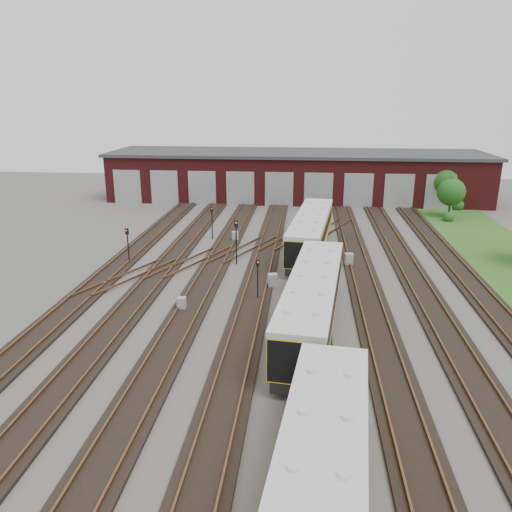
# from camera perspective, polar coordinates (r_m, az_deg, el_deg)

# --- Properties ---
(ground) EXTENTS (120.00, 120.00, 0.00)m
(ground) POSITION_cam_1_polar(r_m,az_deg,el_deg) (32.29, 2.74, -7.01)
(ground) COLOR #4D4A48
(ground) RESTS_ON ground
(track_network) EXTENTS (30.40, 70.00, 0.33)m
(track_network) POSITION_cam_1_polar(r_m,az_deg,el_deg) (32.79, 2.51, -6.40)
(track_network) COLOR black
(track_network) RESTS_ON ground
(maintenance_shed) EXTENTS (51.00, 12.50, 6.35)m
(maintenance_shed) POSITION_cam_1_polar(r_m,az_deg,el_deg) (70.04, 4.59, 9.23)
(maintenance_shed) COLOR #521416
(maintenance_shed) RESTS_ON ground
(metro_train) EXTENTS (4.38, 47.46, 3.15)m
(metro_train) POSITION_cam_1_polar(r_m,az_deg,el_deg) (29.87, 6.46, -5.15)
(metro_train) COLOR black
(metro_train) RESTS_ON ground
(signal_mast_0) EXTENTS (0.28, 0.26, 3.06)m
(signal_mast_0) POSITION_cam_1_polar(r_m,az_deg,el_deg) (43.17, -14.45, 1.67)
(signal_mast_0) COLOR black
(signal_mast_0) RESTS_ON ground
(signal_mast_1) EXTENTS (0.29, 0.27, 3.27)m
(signal_mast_1) POSITION_cam_1_polar(r_m,az_deg,el_deg) (49.26, -5.06, 4.27)
(signal_mast_1) COLOR black
(signal_mast_1) RESTS_ON ground
(signal_mast_2) EXTENTS (0.30, 0.28, 3.79)m
(signal_mast_2) POSITION_cam_1_polar(r_m,az_deg,el_deg) (41.48, -2.28, 2.20)
(signal_mast_2) COLOR black
(signal_mast_2) RESTS_ON ground
(signal_mast_3) EXTENTS (0.25, 0.23, 2.93)m
(signal_mast_3) POSITION_cam_1_polar(r_m,az_deg,el_deg) (34.18, 0.19, -2.18)
(signal_mast_3) COLOR black
(signal_mast_3) RESTS_ON ground
(relay_cabinet_0) EXTENTS (0.56, 0.47, 0.92)m
(relay_cabinet_0) POSITION_cam_1_polar(r_m,az_deg,el_deg) (33.41, -8.49, -5.45)
(relay_cabinet_0) COLOR #97999C
(relay_cabinet_0) RESTS_ON ground
(relay_cabinet_1) EXTENTS (0.71, 0.65, 0.98)m
(relay_cabinet_1) POSITION_cam_1_polar(r_m,az_deg,el_deg) (48.75, -2.41, 2.25)
(relay_cabinet_1) COLOR #97999C
(relay_cabinet_1) RESTS_ON ground
(relay_cabinet_2) EXTENTS (0.79, 0.71, 1.11)m
(relay_cabinet_2) POSITION_cam_1_polar(r_m,az_deg,el_deg) (36.79, 1.91, -2.88)
(relay_cabinet_2) COLOR #97999C
(relay_cabinet_2) RESTS_ON ground
(relay_cabinet_3) EXTENTS (0.73, 0.64, 1.09)m
(relay_cabinet_3) POSITION_cam_1_polar(r_m,az_deg,el_deg) (42.25, 10.56, -0.43)
(relay_cabinet_3) COLOR #97999C
(relay_cabinet_3) RESTS_ON ground
(relay_cabinet_4) EXTENTS (0.64, 0.55, 1.03)m
(relay_cabinet_4) POSITION_cam_1_polar(r_m,az_deg,el_deg) (38.16, 8.82, -2.38)
(relay_cabinet_4) COLOR #97999C
(relay_cabinet_4) RESTS_ON ground
(tree_0) EXTENTS (3.64, 3.64, 6.03)m
(tree_0) POSITION_cam_1_polar(r_m,az_deg,el_deg) (67.24, 20.70, 8.38)
(tree_0) COLOR #312416
(tree_0) RESTS_ON ground
(tree_1) EXTENTS (3.18, 3.18, 5.27)m
(tree_1) POSITION_cam_1_polar(r_m,az_deg,el_deg) (62.23, 21.45, 7.17)
(tree_1) COLOR #312416
(tree_1) RESTS_ON ground
(bush_1) EXTENTS (1.26, 1.26, 1.26)m
(bush_1) POSITION_cam_1_polar(r_m,az_deg,el_deg) (60.74, 21.16, 4.30)
(bush_1) COLOR #174112
(bush_1) RESTS_ON ground
(bush_2) EXTENTS (1.64, 1.64, 1.64)m
(bush_2) POSITION_cam_1_polar(r_m,az_deg,el_deg) (67.52, 22.03, 5.62)
(bush_2) COLOR #174112
(bush_2) RESTS_ON ground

